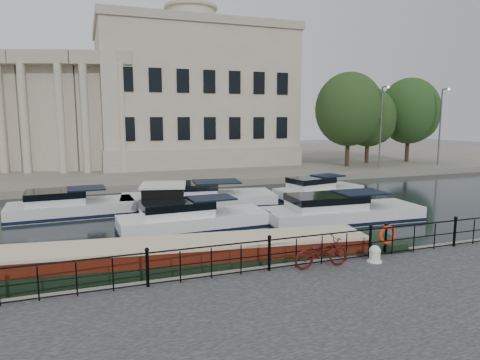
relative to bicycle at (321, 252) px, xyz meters
name	(u,v)px	position (x,y,z in m)	size (l,w,h in m)	color
ground_plane	(245,265)	(-1.80, 2.56, -1.07)	(160.00, 160.00, 0.00)	black
far_bank	(134,161)	(-1.80, 41.56, -0.80)	(120.00, 42.00, 0.55)	#6B665B
railing	(269,252)	(-1.80, 0.31, 0.13)	(24.14, 0.14, 1.22)	black
civic_building	(127,104)	(-2.79, 37.27, 5.96)	(53.55, 31.84, 16.85)	#ADA38C
lamp_posts	(412,125)	(24.20, 23.26, 3.73)	(8.24, 1.55, 8.07)	#59595B
bicycle	(321,252)	(0.00, 0.00, 0.00)	(0.69, 1.99, 1.05)	#430D0C
mooring_bollard	(375,254)	(2.08, -0.15, -0.24)	(0.53, 0.53, 0.60)	silver
life_ring_post	(387,235)	(3.01, 0.39, 0.21)	(0.72, 0.19, 1.17)	black
narrowboat	(185,264)	(-4.17, 2.46, -0.71)	(17.18, 4.39, 1.62)	black
harbour_hut	(164,205)	(-3.57, 10.28, -0.12)	(3.70, 3.31, 2.20)	#6B665B
cabin_cruisers	(224,207)	(0.13, 11.35, -0.71)	(23.08, 10.36, 1.99)	white
trees	(379,114)	(22.83, 26.88, 4.90)	(15.99, 8.47, 9.70)	black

